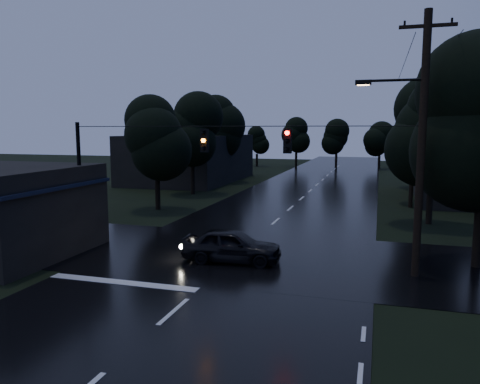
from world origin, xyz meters
The scene contains 14 objects.
main_road centered at (0.00, 30.00, 0.00)m, with size 12.00×120.00×0.02m, color black.
cross_street centered at (0.00, 12.00, 0.00)m, with size 60.00×9.00×0.02m, color black.
building_far_left centered at (-14.00, 40.00, 2.50)m, with size 10.00×16.00×5.00m, color black.
utility_pole_main centered at (7.41, 11.00, 5.26)m, with size 3.50×0.30×10.00m.
utility_pole_far centered at (8.30, 28.00, 3.88)m, with size 2.00×0.30×7.50m.
anchor_pole_left centered at (-7.50, 11.00, 3.00)m, with size 0.18×0.18×6.00m, color black.
span_signals centered at (0.56, 10.99, 5.24)m, with size 15.00×0.37×1.12m.
tree_left_a centered at (-9.00, 22.00, 5.24)m, with size 3.92×3.92×8.26m.
tree_left_b centered at (-9.60, 30.00, 5.62)m, with size 4.20×4.20×8.85m.
tree_left_c centered at (-10.20, 40.00, 5.99)m, with size 4.48×4.48×9.44m.
tree_right_a centered at (9.00, 22.00, 5.62)m, with size 4.20×4.20×8.85m.
tree_right_b centered at (9.60, 30.00, 5.99)m, with size 4.48×4.48×9.44m.
tree_right_c centered at (10.20, 40.00, 6.37)m, with size 4.76×4.76×10.03m.
car centered at (0.06, 10.85, 0.72)m, with size 1.71×4.25×1.45m, color black.
Camera 1 is at (5.99, -7.82, 5.69)m, focal length 35.00 mm.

